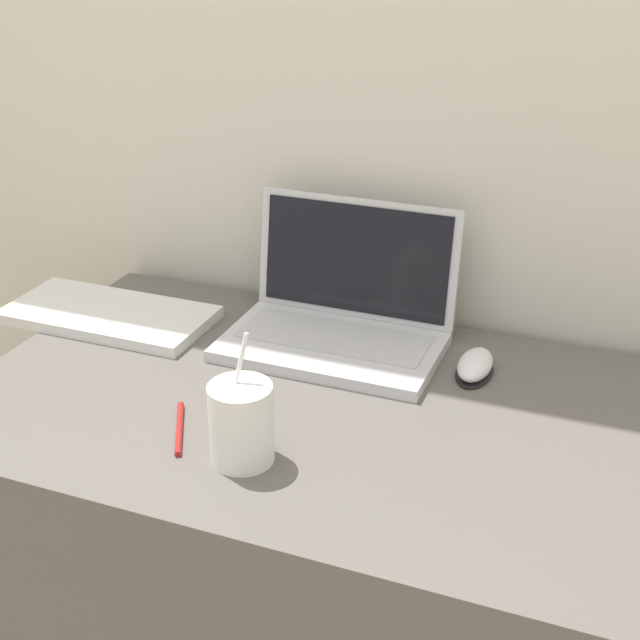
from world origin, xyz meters
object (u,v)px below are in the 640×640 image
object	(u,v)px
drink_cup	(241,422)
computer_mouse	(475,366)
pen	(179,428)
external_keyboard	(109,315)
laptop	(340,314)

from	to	relation	value
drink_cup	computer_mouse	world-z (taller)	drink_cup
drink_cup	pen	distance (m)	0.13
drink_cup	computer_mouse	bearing A→B (deg)	55.42
drink_cup	external_keyboard	bearing A→B (deg)	143.64
laptop	computer_mouse	size ratio (longest dim) A/B	3.24
external_keyboard	drink_cup	bearing A→B (deg)	-36.36
laptop	computer_mouse	bearing A→B (deg)	-7.18
drink_cup	laptop	bearing A→B (deg)	89.96
computer_mouse	pen	xyz separation A→B (m)	(-0.35, -0.32, -0.01)
laptop	drink_cup	distance (m)	0.38
laptop	pen	distance (m)	0.37
drink_cup	pen	bearing A→B (deg)	165.52
computer_mouse	pen	world-z (taller)	computer_mouse
external_keyboard	pen	bearing A→B (deg)	-42.58
laptop	drink_cup	xyz separation A→B (m)	(-0.00, -0.38, 0.01)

